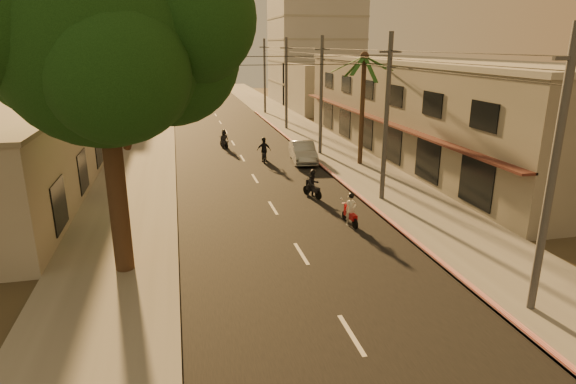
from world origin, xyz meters
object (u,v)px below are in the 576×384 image
object	(u,v)px
scooter_red	(351,211)
palm_tree	(364,63)
broadleaf_tree	(113,41)
scooter_far_a	(224,139)
parked_car	(303,152)
scooter_mid_a	(313,184)
scooter_mid_b	(264,151)

from	to	relation	value
scooter_red	palm_tree	bearing A→B (deg)	62.12
broadleaf_tree	scooter_far_a	world-z (taller)	broadleaf_tree
broadleaf_tree	palm_tree	xyz separation A→B (m)	(14.61, 13.86, -1.33)
broadleaf_tree	parked_car	world-z (taller)	broadleaf_tree
broadleaf_tree	scooter_mid_a	distance (m)	14.01
scooter_red	scooter_far_a	size ratio (longest dim) A/B	1.06
scooter_red	parked_car	world-z (taller)	scooter_red
scooter_mid_b	broadleaf_tree	bearing A→B (deg)	-107.06
scooter_red	scooter_mid_a	distance (m)	4.67
scooter_red	parked_car	bearing A→B (deg)	80.70
broadleaf_tree	scooter_mid_a	world-z (taller)	broadleaf_tree
broadleaf_tree	parked_car	size ratio (longest dim) A/B	2.54
palm_tree	broadleaf_tree	bearing A→B (deg)	-136.52
scooter_mid_a	scooter_mid_b	bearing A→B (deg)	77.11
scooter_red	scooter_mid_a	xyz separation A→B (m)	(-0.56, 4.64, 0.05)
broadleaf_tree	scooter_mid_b	distance (m)	19.83
broadleaf_tree	scooter_mid_a	bearing A→B (deg)	38.11
scooter_mid_a	scooter_red	bearing A→B (deg)	-103.21
scooter_mid_a	parked_car	distance (m)	8.62
palm_tree	scooter_mid_a	xyz separation A→B (m)	(-5.41, -6.64, -6.39)
palm_tree	scooter_red	size ratio (longest dim) A/B	4.93
scooter_red	scooter_mid_a	bearing A→B (deg)	92.26
scooter_mid_a	scooter_mid_b	distance (m)	9.29
scooter_mid_a	broadleaf_tree	bearing A→B (deg)	-161.94
palm_tree	scooter_mid_b	world-z (taller)	palm_tree
scooter_mid_a	scooter_far_a	xyz separation A→B (m)	(-3.52, 14.87, -0.05)
scooter_mid_a	parked_car	bearing A→B (deg)	59.00
scooter_far_a	parked_car	world-z (taller)	scooter_far_a
broadleaf_tree	scooter_mid_b	world-z (taller)	broadleaf_tree
broadleaf_tree	scooter_far_a	distance (m)	24.09
palm_tree	scooter_red	world-z (taller)	palm_tree
broadleaf_tree	palm_tree	distance (m)	20.18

